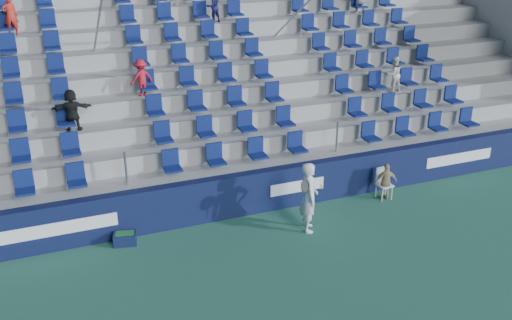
# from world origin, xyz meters

# --- Properties ---
(ground) EXTENTS (70.00, 70.00, 0.00)m
(ground) POSITION_xyz_m (0.00, 0.00, 0.00)
(ground) COLOR #2C664D
(ground) RESTS_ON ground
(sponsor_wall) EXTENTS (24.00, 0.32, 1.20)m
(sponsor_wall) POSITION_xyz_m (0.00, 3.15, 0.60)
(sponsor_wall) COLOR #10173C
(sponsor_wall) RESTS_ON ground
(grandstand) EXTENTS (24.00, 8.17, 6.63)m
(grandstand) POSITION_xyz_m (-0.00, 8.24, 2.14)
(grandstand) COLOR gray
(grandstand) RESTS_ON ground
(tennis_player) EXTENTS (0.72, 0.79, 1.87)m
(tennis_player) POSITION_xyz_m (1.24, 1.76, 0.94)
(tennis_player) COLOR silver
(tennis_player) RESTS_ON ground
(line_judge_chair) EXTENTS (0.44, 0.45, 0.91)m
(line_judge_chair) POSITION_xyz_m (4.04, 2.65, 0.52)
(line_judge_chair) COLOR white
(line_judge_chair) RESTS_ON ground
(line_judge) EXTENTS (0.69, 0.41, 1.10)m
(line_judge) POSITION_xyz_m (4.04, 2.50, 0.55)
(line_judge) COLOR tan
(line_judge) RESTS_ON ground
(ball_bin) EXTENTS (0.62, 0.47, 0.31)m
(ball_bin) POSITION_xyz_m (-3.29, 2.75, 0.17)
(ball_bin) COLOR #101A3D
(ball_bin) RESTS_ON ground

